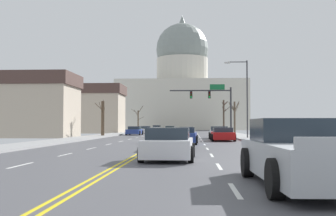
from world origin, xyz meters
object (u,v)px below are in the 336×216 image
at_px(sedan_near_05, 169,145).
at_px(sedan_oncoming_01, 146,130).
at_px(sedan_near_03, 184,136).
at_px(sedan_oncoming_03, 157,128).
at_px(sedan_oncoming_00, 135,131).
at_px(sedan_near_00, 186,132).
at_px(sedan_near_04, 175,139).
at_px(pedestrian_00, 258,128).
at_px(pickup_truck_near_06, 300,155).
at_px(sedan_near_02, 223,134).
at_px(bicycle_parked, 253,136).
at_px(street_lamp_right, 244,92).
at_px(signal_gantry, 213,99).
at_px(sedan_near_01, 219,133).
at_px(sedan_oncoming_02, 170,129).

height_order(sedan_near_05, sedan_oncoming_01, sedan_near_05).
height_order(sedan_near_03, sedan_oncoming_03, sedan_oncoming_03).
height_order(sedan_near_05, sedan_oncoming_03, same).
height_order(sedan_oncoming_00, sedan_oncoming_03, sedan_oncoming_03).
distance_m(sedan_near_00, sedan_oncoming_01, 22.09).
bearing_deg(sedan_near_04, pedestrian_00, 66.34).
height_order(sedan_near_03, pickup_truck_near_06, pickup_truck_near_06).
distance_m(sedan_near_02, sedan_oncoming_03, 57.29).
relative_size(sedan_oncoming_01, bicycle_parked, 2.50).
bearing_deg(pickup_truck_near_06, sedan_oncoming_00, 102.52).
bearing_deg(sedan_near_00, street_lamp_right, -47.69).
relative_size(street_lamp_right, sedan_near_00, 1.68).
bearing_deg(signal_gantry, sedan_near_05, -95.93).
distance_m(sedan_near_02, pickup_truck_near_06, 26.90).
height_order(street_lamp_right, sedan_near_00, street_lamp_right).
bearing_deg(sedan_near_05, sedan_oncoming_00, 99.84).
distance_m(sedan_near_01, sedan_near_03, 12.63).
bearing_deg(pickup_truck_near_06, sedan_near_03, 98.48).
height_order(signal_gantry, sedan_near_03, signal_gantry).
distance_m(sedan_oncoming_01, sedan_oncoming_03, 23.75).
bearing_deg(sedan_near_02, sedan_oncoming_01, 107.87).
height_order(street_lamp_right, sedan_oncoming_03, street_lamp_right).
height_order(street_lamp_right, bicycle_parked, street_lamp_right).
xyz_separation_m(sedan_oncoming_01, bicycle_parked, (12.75, -35.15, -0.07)).
height_order(sedan_oncoming_00, sedan_oncoming_02, sedan_oncoming_00).
relative_size(sedan_near_04, bicycle_parked, 2.66).
height_order(sedan_near_04, bicycle_parked, sedan_near_04).
distance_m(sedan_near_04, sedan_oncoming_03, 69.57).
xyz_separation_m(sedan_oncoming_02, bicycle_parked, (9.24, -46.81, -0.06)).
height_order(sedan_near_03, sedan_oncoming_02, sedan_near_03).
relative_size(sedan_near_03, pedestrian_00, 2.67).
distance_m(sedan_near_01, sedan_near_02, 6.04).
distance_m(sedan_oncoming_00, sedan_oncoming_01, 12.34).
relative_size(sedan_oncoming_02, bicycle_parked, 2.47).
bearing_deg(sedan_oncoming_02, signal_gantry, -75.96).
bearing_deg(sedan_oncoming_00, sedan_near_03, -74.37).
xyz_separation_m(signal_gantry, sedan_near_01, (0.05, -10.09, -4.14)).
relative_size(sedan_near_02, sedan_near_03, 0.96).
relative_size(sedan_near_02, sedan_oncoming_01, 1.03).
xyz_separation_m(sedan_near_04, sedan_oncoming_00, (-6.93, 33.14, -0.02)).
height_order(sedan_near_04, sedan_oncoming_03, sedan_oncoming_03).
xyz_separation_m(sedan_near_04, sedan_oncoming_03, (-6.90, 69.22, 0.03)).
height_order(signal_gantry, sedan_near_04, signal_gantry).
bearing_deg(sedan_near_04, street_lamp_right, 70.76).
distance_m(sedan_oncoming_03, pedestrian_00, 53.89).
xyz_separation_m(sedan_near_00, sedan_oncoming_02, (-3.64, 32.57, -0.01)).
distance_m(street_lamp_right, pickup_truck_near_06, 32.40).
height_order(sedan_near_02, sedan_near_03, sedan_near_03).
relative_size(street_lamp_right, pedestrian_00, 4.41).
height_order(street_lamp_right, sedan_near_04, street_lamp_right).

